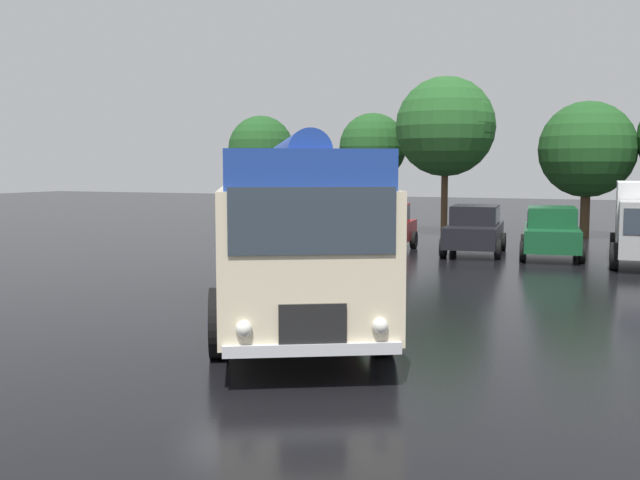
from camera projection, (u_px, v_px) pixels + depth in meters
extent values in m
plane|color=black|center=(258.00, 320.00, 14.56)|extent=(120.00, 120.00, 0.00)
cube|color=beige|center=(290.00, 237.00, 14.73)|extent=(7.03, 9.96, 2.10)
cube|color=#1E3D93|center=(290.00, 169.00, 14.61)|extent=(6.76, 9.69, 0.56)
cylinder|color=#1E3D93|center=(290.00, 156.00, 14.58)|extent=(5.13, 8.60, 0.60)
cube|color=#2D3842|center=(351.00, 207.00, 15.10)|extent=(3.91, 7.02, 0.84)
cube|color=#2D3842|center=(225.00, 207.00, 14.85)|extent=(3.91, 7.02, 0.84)
cube|color=#1E3D93|center=(352.00, 234.00, 15.05)|extent=(4.00, 7.19, 0.12)
cube|color=#1E3D93|center=(226.00, 235.00, 14.81)|extent=(4.00, 7.19, 0.12)
cube|color=#2D3842|center=(312.00, 221.00, 9.70)|extent=(1.94, 1.10, 0.88)
cube|color=black|center=(313.00, 325.00, 9.83)|extent=(0.82, 0.49, 0.56)
cube|color=silver|center=(313.00, 350.00, 9.84)|extent=(2.13, 1.24, 0.16)
sphere|color=white|center=(380.00, 326.00, 9.91)|extent=(0.22, 0.22, 0.22)
sphere|color=white|center=(244.00, 329.00, 9.74)|extent=(0.22, 0.22, 0.22)
cylinder|color=black|center=(383.00, 320.00, 11.89)|extent=(0.78, 1.10, 1.10)
cylinder|color=#1E3D93|center=(383.00, 320.00, 11.89)|extent=(0.47, 0.49, 0.39)
cylinder|color=black|center=(219.00, 323.00, 11.64)|extent=(0.78, 1.10, 1.10)
cylinder|color=#1E3D93|center=(219.00, 323.00, 11.64)|extent=(0.47, 0.49, 0.39)
cylinder|color=black|center=(337.00, 269.00, 17.84)|extent=(0.78, 1.10, 1.10)
cylinder|color=#1E3D93|center=(337.00, 269.00, 17.84)|extent=(0.47, 0.49, 0.39)
cylinder|color=black|center=(228.00, 270.00, 17.58)|extent=(0.78, 1.10, 1.10)
cylinder|color=#1E3D93|center=(228.00, 270.00, 17.58)|extent=(0.47, 0.49, 0.39)
cube|color=maroon|center=(382.00, 233.00, 26.34)|extent=(2.10, 4.35, 0.70)
cube|color=maroon|center=(383.00, 213.00, 26.42)|extent=(1.70, 2.32, 0.64)
cube|color=#2D3842|center=(405.00, 214.00, 26.19)|extent=(0.21, 1.92, 0.50)
cube|color=#2D3842|center=(363.00, 213.00, 26.65)|extent=(0.21, 1.92, 0.50)
cylinder|color=black|center=(399.00, 247.00, 24.87)|extent=(0.26, 0.66, 0.64)
cylinder|color=black|center=(348.00, 245.00, 25.41)|extent=(0.26, 0.66, 0.64)
cylinder|color=black|center=(414.00, 240.00, 27.34)|extent=(0.26, 0.66, 0.64)
cylinder|color=black|center=(367.00, 238.00, 27.87)|extent=(0.26, 0.66, 0.64)
cube|color=black|center=(474.00, 234.00, 25.58)|extent=(2.14, 4.36, 0.70)
cube|color=black|center=(475.00, 215.00, 25.66)|extent=(1.72, 2.33, 0.64)
cube|color=#2D3842|center=(498.00, 215.00, 25.43)|extent=(0.23, 1.92, 0.50)
cube|color=#2D3842|center=(453.00, 214.00, 25.88)|extent=(0.23, 1.92, 0.50)
cylinder|color=black|center=(498.00, 249.00, 24.12)|extent=(0.27, 0.66, 0.64)
cylinder|color=black|center=(443.00, 248.00, 24.63)|extent=(0.27, 0.66, 0.64)
cylinder|color=black|center=(503.00, 242.00, 26.59)|extent=(0.27, 0.66, 0.64)
cylinder|color=black|center=(453.00, 240.00, 27.11)|extent=(0.27, 0.66, 0.64)
cube|color=#144C28|center=(551.00, 237.00, 24.55)|extent=(2.24, 4.39, 0.70)
cube|color=#144C28|center=(552.00, 217.00, 24.63)|extent=(1.77, 2.36, 0.64)
cube|color=#2D3842|center=(576.00, 217.00, 24.42)|extent=(0.28, 1.92, 0.50)
cube|color=#2D3842|center=(528.00, 216.00, 24.83)|extent=(0.28, 1.92, 0.50)
cylinder|color=black|center=(582.00, 253.00, 23.10)|extent=(0.28, 0.66, 0.64)
cylinder|color=black|center=(523.00, 251.00, 23.57)|extent=(0.28, 0.66, 0.64)
cylinder|color=black|center=(577.00, 245.00, 25.59)|extent=(0.28, 0.66, 0.64)
cylinder|color=black|center=(524.00, 243.00, 26.07)|extent=(0.28, 0.66, 0.64)
cylinder|color=black|center=(614.00, 256.00, 21.62)|extent=(0.27, 0.81, 0.80)
cylinder|color=black|center=(614.00, 244.00, 24.93)|extent=(0.27, 0.81, 0.80)
cylinder|color=#4C3823|center=(261.00, 200.00, 36.68)|extent=(0.32, 0.32, 2.68)
sphere|color=#1E4C1E|center=(261.00, 148.00, 36.43)|extent=(3.18, 3.18, 3.18)
sphere|color=#1E4C1E|center=(267.00, 146.00, 36.09)|extent=(2.18, 2.18, 2.18)
cylinder|color=#4C3823|center=(372.00, 201.00, 35.38)|extent=(0.25, 0.25, 2.73)
sphere|color=#1E4C1E|center=(373.00, 147.00, 35.13)|extent=(3.16, 3.16, 3.16)
sphere|color=#1E4C1E|center=(378.00, 149.00, 35.00)|extent=(2.42, 2.42, 2.42)
cylinder|color=#4C3823|center=(444.00, 200.00, 32.63)|extent=(0.29, 0.29, 3.10)
sphere|color=#235623|center=(446.00, 127.00, 32.33)|extent=(4.31, 4.31, 4.31)
sphere|color=#235623|center=(458.00, 123.00, 31.92)|extent=(3.15, 3.15, 3.15)
cylinder|color=#4C3823|center=(585.00, 212.00, 31.40)|extent=(0.39, 0.39, 2.20)
sphere|color=#1E4C1E|center=(587.00, 149.00, 31.15)|extent=(4.00, 4.00, 4.00)
sphere|color=#1E4C1E|center=(596.00, 153.00, 31.26)|extent=(2.37, 2.37, 2.37)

